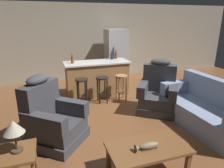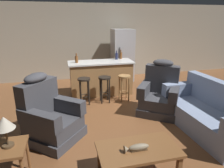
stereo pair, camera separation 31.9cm
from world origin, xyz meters
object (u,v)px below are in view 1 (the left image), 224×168
object	(u,v)px
couch	(207,110)
recliner_near_lamp	(52,119)
bottle_wine_dark	(116,55)
end_table	(16,159)
coffee_table	(148,150)
table_lamp	(14,128)
kitchen_island	(97,78)
fish_figurine	(147,146)
bottle_tall_green	(72,60)
bar_stool_right	(121,83)
bottle_short_amber	(112,56)
recliner_near_island	(158,93)
bar_stool_left	(82,87)
refrigerator	(116,55)
bar_stool_middle	(102,85)

from	to	relation	value
couch	recliner_near_lamp	bearing A→B (deg)	-9.92
bottle_wine_dark	end_table	bearing A→B (deg)	-126.57
coffee_table	end_table	size ratio (longest dim) A/B	1.96
table_lamp	bottle_wine_dark	bearing A→B (deg)	53.69
table_lamp	kitchen_island	bearing A→B (deg)	59.86
fish_figurine	couch	size ratio (longest dim) A/B	0.18
coffee_table	fish_figurine	world-z (taller)	fish_figurine
kitchen_island	bottle_tall_green	bearing A→B (deg)	-179.29
table_lamp	bottle_wine_dark	world-z (taller)	bottle_wine_dark
kitchen_island	bar_stool_right	world-z (taller)	kitchen_island
end_table	bar_stool_right	bearing A→B (deg)	46.41
couch	bottle_short_amber	xyz separation A→B (m)	(-1.12, 2.65, 0.71)
couch	kitchen_island	size ratio (longest dim) A/B	1.07
table_lamp	recliner_near_island	bearing A→B (deg)	28.33
bar_stool_left	bottle_short_amber	distance (m)	1.46
fish_figurine	bottle_wine_dark	distance (m)	3.70
kitchen_island	coffee_table	bearing A→B (deg)	-92.01
refrigerator	bar_stool_left	bearing A→B (deg)	-129.99
refrigerator	recliner_near_lamp	bearing A→B (deg)	-125.35
couch	bar_stool_middle	world-z (taller)	couch
coffee_table	fish_figurine	bearing A→B (deg)	-135.77
couch	kitchen_island	bearing A→B (deg)	-58.51
kitchen_island	bottle_wine_dark	xyz separation A→B (m)	(0.65, 0.26, 0.57)
bottle_short_amber	bottle_wine_dark	bearing A→B (deg)	23.25
coffee_table	bottle_wine_dark	world-z (taller)	bottle_wine_dark
table_lamp	bottle_wine_dark	size ratio (longest dim) A/B	1.52
bottle_short_amber	kitchen_island	bearing A→B (deg)	-159.02
bar_stool_right	bottle_short_amber	distance (m)	1.00
couch	recliner_near_island	bearing A→B (deg)	-62.52
table_lamp	bar_stool_right	size ratio (longest dim) A/B	0.60
bar_stool_left	recliner_near_island	bearing A→B (deg)	-27.76
bottle_tall_green	bottle_wine_dark	size ratio (longest dim) A/B	0.96
fish_figurine	table_lamp	world-z (taller)	table_lamp
bottle_tall_green	bottle_short_amber	xyz separation A→B (m)	(1.17, 0.20, -0.00)
fish_figurine	bottle_tall_green	world-z (taller)	bottle_tall_green
refrigerator	bottle_tall_green	bearing A→B (deg)	-143.78
table_lamp	bar_stool_left	xyz separation A→B (m)	(1.20, 2.39, -0.40)
recliner_near_lamp	table_lamp	xyz separation A→B (m)	(-0.43, -0.97, 0.45)
bar_stool_left	bottle_wine_dark	xyz separation A→B (m)	(1.20, 0.89, 0.58)
end_table	bar_stool_right	size ratio (longest dim) A/B	0.82
fish_figurine	couch	bearing A→B (deg)	25.34
table_lamp	bottle_short_amber	distance (m)	3.93
recliner_near_lamp	refrigerator	xyz separation A→B (m)	(2.30, 3.25, 0.46)
recliner_near_lamp	bottle_tall_green	size ratio (longest dim) A/B	4.66
end_table	fish_figurine	bearing A→B (deg)	-9.40
bottle_short_amber	bar_stool_middle	bearing A→B (deg)	-122.76
bottle_wine_dark	coffee_table	bearing A→B (deg)	-102.33
fish_figurine	bottle_short_amber	bearing A→B (deg)	79.24
kitchen_island	table_lamp	bearing A→B (deg)	-120.14
recliner_near_lamp	table_lamp	distance (m)	1.15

